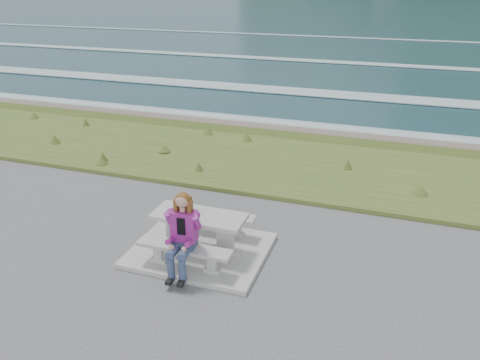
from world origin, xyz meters
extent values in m
cube|color=#989893|center=(0.00, 0.00, 0.05)|extent=(2.60, 2.10, 0.10)
cube|color=#989893|center=(-0.54, 0.00, 0.14)|extent=(0.62, 0.12, 0.08)
cube|color=#989893|center=(-0.54, 0.00, 0.44)|extent=(0.34, 0.09, 0.51)
cube|color=#989893|center=(-0.54, 0.00, 0.73)|extent=(0.62, 0.12, 0.08)
cube|color=#989893|center=(0.54, 0.00, 0.14)|extent=(0.62, 0.12, 0.08)
cube|color=#989893|center=(0.54, 0.00, 0.44)|extent=(0.34, 0.09, 0.51)
cube|color=#989893|center=(0.54, 0.00, 0.73)|extent=(0.62, 0.12, 0.08)
cube|color=#989893|center=(0.00, 0.00, 0.81)|extent=(1.80, 0.75, 0.08)
cube|color=#989893|center=(-0.54, -0.70, 0.14)|extent=(0.30, 0.12, 0.08)
cube|color=#989893|center=(-0.54, -0.70, 0.29)|extent=(0.17, 0.09, 0.22)
cube|color=#989893|center=(-0.54, -0.70, 0.44)|extent=(0.30, 0.12, 0.08)
cube|color=#989893|center=(0.54, -0.70, 0.14)|extent=(0.30, 0.12, 0.08)
cube|color=#989893|center=(0.54, -0.70, 0.29)|extent=(0.17, 0.09, 0.22)
cube|color=#989893|center=(0.54, -0.70, 0.44)|extent=(0.30, 0.12, 0.08)
cube|color=#989893|center=(0.00, -0.70, 0.52)|extent=(1.80, 0.35, 0.07)
cube|color=#989893|center=(-0.54, 0.70, 0.14)|extent=(0.30, 0.12, 0.08)
cube|color=#989893|center=(-0.54, 0.70, 0.29)|extent=(0.17, 0.09, 0.22)
cube|color=#989893|center=(-0.54, 0.70, 0.44)|extent=(0.30, 0.12, 0.08)
cube|color=#989893|center=(0.54, 0.70, 0.14)|extent=(0.30, 0.12, 0.08)
cube|color=#989893|center=(0.54, 0.70, 0.29)|extent=(0.17, 0.09, 0.22)
cube|color=#989893|center=(0.54, 0.70, 0.44)|extent=(0.30, 0.12, 0.08)
cube|color=#989893|center=(0.00, 0.70, 0.52)|extent=(1.80, 0.35, 0.07)
cube|color=#385620|center=(0.00, 5.00, 0.00)|extent=(160.00, 4.50, 0.22)
cube|color=brown|center=(0.00, 7.90, 0.00)|extent=(160.00, 0.80, 2.20)
cube|color=white|center=(0.00, 14.00, -1.74)|extent=(220.00, 3.00, 0.06)
cube|color=white|center=(0.00, 22.00, -1.74)|extent=(220.00, 2.00, 0.06)
cube|color=white|center=(0.00, 34.00, -1.74)|extent=(220.00, 1.40, 0.06)
cube|color=white|center=(0.00, 52.00, -1.74)|extent=(220.00, 1.00, 0.06)
cube|color=navy|center=(0.03, -0.93, 0.39)|extent=(0.47, 0.80, 0.58)
cube|color=#932183|center=(0.01, -0.68, 0.97)|extent=(0.47, 0.29, 0.58)
sphere|color=tan|center=(0.02, -0.70, 1.47)|extent=(0.25, 0.25, 0.25)
sphere|color=#5C3215|center=(0.01, -0.67, 1.48)|extent=(0.27, 0.27, 0.27)
camera|label=1|loc=(3.33, -7.25, 5.04)|focal=35.00mm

